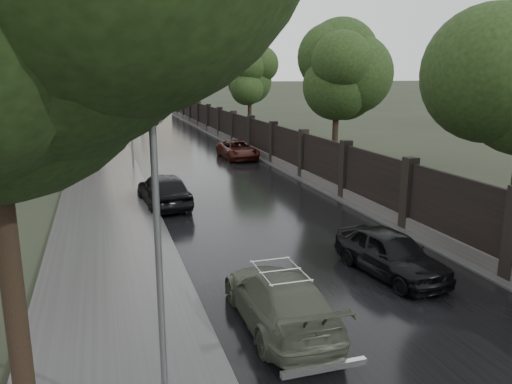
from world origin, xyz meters
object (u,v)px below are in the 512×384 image
(traffic_light, at_px, (131,130))
(volga_sedan, at_px, (280,299))
(tree_right_b, at_px, (337,86))
(car_right_near, at_px, (391,253))
(tree_left_far, at_px, (65,80))
(tree_right_c, at_px, (250,82))
(car_right_far, at_px, (238,150))
(lamp_post, at_px, (160,284))
(hatchback_left, at_px, (164,190))

(traffic_light, relative_size, volga_sedan, 0.91)
(tree_right_b, height_order, car_right_near, tree_right_b)
(car_right_near, bearing_deg, tree_left_far, 104.16)
(tree_left_far, xyz_separation_m, tree_right_b, (15.50, -8.00, -0.29))
(car_right_near, bearing_deg, tree_right_c, 72.13)
(volga_sedan, bearing_deg, car_right_near, -155.10)
(tree_right_c, relative_size, traffic_light, 1.75)
(volga_sedan, height_order, car_right_far, volga_sedan)
(car_right_near, height_order, car_right_far, car_right_near)
(lamp_post, height_order, traffic_light, lamp_post)
(tree_right_b, xyz_separation_m, volga_sedan, (-9.93, -17.47, -4.31))
(tree_right_c, xyz_separation_m, traffic_light, (-11.80, -15.01, -2.55))
(tree_right_c, bearing_deg, hatchback_left, -114.81)
(traffic_light, bearing_deg, hatchback_left, -85.56)
(tree_left_far, bearing_deg, traffic_light, -53.53)
(volga_sedan, bearing_deg, traffic_light, -84.10)
(traffic_light, distance_m, volga_sedan, 20.62)
(lamp_post, relative_size, volga_sedan, 1.16)
(tree_left_far, distance_m, volga_sedan, 26.47)
(tree_left_far, relative_size, volga_sedan, 1.68)
(lamp_post, height_order, hatchback_left, lamp_post)
(tree_left_far, height_order, tree_right_c, tree_left_far)
(lamp_post, xyz_separation_m, hatchback_left, (1.80, 14.49, -1.92))
(traffic_light, distance_m, car_right_near, 19.64)
(tree_left_far, bearing_deg, car_right_near, -67.91)
(lamp_post, xyz_separation_m, car_right_far, (8.21, 25.71, -2.05))
(traffic_light, bearing_deg, car_right_far, 17.31)
(lamp_post, height_order, car_right_far, lamp_post)
(lamp_post, relative_size, hatchback_left, 1.16)
(hatchback_left, bearing_deg, volga_sedan, 90.42)
(traffic_light, height_order, volga_sedan, traffic_light)
(car_right_near, bearing_deg, lamp_post, -153.24)
(tree_right_b, relative_size, traffic_light, 1.75)
(volga_sedan, height_order, car_right_near, car_right_near)
(tree_left_far, bearing_deg, hatchback_left, -72.57)
(traffic_light, bearing_deg, lamp_post, -92.68)
(lamp_post, distance_m, volga_sedan, 4.71)
(tree_right_b, bearing_deg, lamp_post, -122.18)
(volga_sedan, distance_m, car_right_near, 4.41)
(tree_left_far, height_order, tree_right_b, tree_left_far)
(car_right_near, bearing_deg, volga_sedan, -163.69)
(car_right_near, bearing_deg, traffic_light, 99.63)
(tree_right_c, bearing_deg, tree_right_b, -90.00)
(lamp_post, distance_m, traffic_light, 23.52)
(car_right_far, bearing_deg, tree_right_c, 68.05)
(car_right_near, xyz_separation_m, car_right_far, (1.21, 20.86, -0.04))
(car_right_far, bearing_deg, tree_right_b, -49.78)
(tree_right_c, relative_size, car_right_near, 1.81)
(lamp_post, relative_size, car_right_far, 1.15)
(tree_left_far, bearing_deg, volga_sedan, -77.65)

